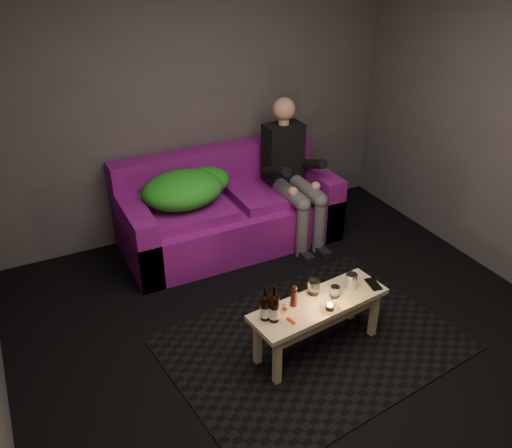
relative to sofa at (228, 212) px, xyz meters
The scene contains 17 objects.
floor 1.85m from the sofa, 93.68° to the right, with size 4.50×4.50×0.00m, color black.
room 1.90m from the sofa, 94.96° to the right, with size 4.50×4.50×4.50m.
rug 1.67m from the sofa, 91.95° to the right, with size 2.05×1.49×0.01m, color black.
sofa is the anchor object (origin of this frame).
green_blanket 0.52m from the sofa, behind, with size 0.88×0.60×0.30m.
person 0.72m from the sofa, 15.49° to the right, with size 0.36×0.83×1.34m.
coffee_table 1.69m from the sofa, 91.89° to the right, with size 1.06×0.45×0.42m.
beer_bottle_a 1.76m from the sofa, 105.84° to the right, with size 0.06×0.06×0.26m.
beer_bottle_b 1.79m from the sofa, 104.05° to the right, with size 0.07×0.07×0.28m.
salt_shaker 1.70m from the sofa, 100.68° to the right, with size 0.04×0.04×0.07m, color silver.
pepper_mill 1.67m from the sofa, 98.14° to the right, with size 0.05×0.05×0.13m, color black.
tumbler_back 1.59m from the sofa, 91.42° to the right, with size 0.09×0.09×0.10m, color white.
tealight 1.79m from the sofa, 91.11° to the right, with size 0.07×0.07×0.05m.
tumbler_front 1.69m from the sofa, 87.53° to the right, with size 0.07×0.07×0.09m, color white.
steel_cup 1.67m from the sofa, 81.72° to the right, with size 0.08×0.08×0.11m, color silver.
smartphone 1.74m from the sofa, 76.51° to the right, with size 0.08×0.15×0.01m, color black.
red_lighter 1.82m from the sofa, 100.71° to the right, with size 0.02×0.07×0.01m, color red.
Camera 1 is at (-1.68, -2.36, 2.73)m, focal length 38.00 mm.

